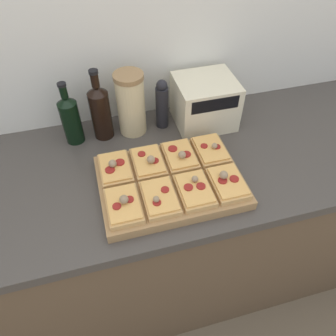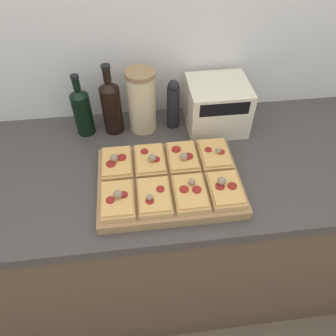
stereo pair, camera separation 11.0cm
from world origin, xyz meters
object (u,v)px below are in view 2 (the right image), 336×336
object	(u,v)px
grain_jar_tall	(142,101)
toaster_oven	(217,106)
cutting_board	(169,182)
wine_bottle	(111,106)
pepper_mill	(173,104)
olive_oil_bottle	(82,111)

from	to	relation	value
grain_jar_tall	toaster_oven	bearing A→B (deg)	-3.95
cutting_board	wine_bottle	size ratio (longest dim) A/B	1.67
grain_jar_tall	toaster_oven	world-z (taller)	grain_jar_tall
cutting_board	wine_bottle	xyz separation A→B (m)	(-0.18, 0.32, 0.10)
wine_bottle	toaster_oven	size ratio (longest dim) A/B	1.12
wine_bottle	pepper_mill	bearing A→B (deg)	-0.00
grain_jar_tall	cutting_board	bearing A→B (deg)	-78.78
wine_bottle	pepper_mill	world-z (taller)	wine_bottle
grain_jar_tall	pepper_mill	size ratio (longest dim) A/B	1.21
cutting_board	toaster_oven	world-z (taller)	toaster_oven
cutting_board	toaster_oven	bearing A→B (deg)	53.44
olive_oil_bottle	grain_jar_tall	xyz separation A→B (m)	(0.23, 0.00, 0.02)
olive_oil_bottle	toaster_oven	world-z (taller)	olive_oil_bottle
pepper_mill	toaster_oven	size ratio (longest dim) A/B	0.82
grain_jar_tall	toaster_oven	distance (m)	0.29
pepper_mill	toaster_oven	distance (m)	0.17
grain_jar_tall	toaster_oven	size ratio (longest dim) A/B	0.99
olive_oil_bottle	wine_bottle	size ratio (longest dim) A/B	0.89
cutting_board	pepper_mill	size ratio (longest dim) A/B	2.29
wine_bottle	grain_jar_tall	bearing A→B (deg)	-0.00
wine_bottle	olive_oil_bottle	bearing A→B (deg)	-180.00
olive_oil_bottle	pepper_mill	xyz separation A→B (m)	(0.35, 0.00, -0.00)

